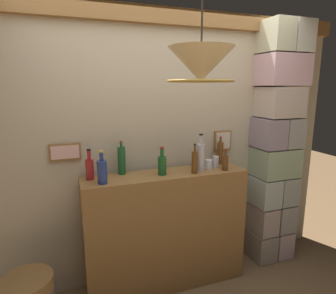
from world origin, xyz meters
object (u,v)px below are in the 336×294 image
Objects in this scene: liquor_bottle_tequila at (225,162)px; glass_tumbler_rocks at (208,164)px; liquor_bottle_brandy at (90,168)px; liquor_bottle_rum at (220,153)px; liquor_bottle_scotch at (195,162)px; liquor_bottle_gin at (201,156)px; pendant_lamp at (201,66)px; liquor_bottle_rye at (162,165)px; liquor_bottle_vermouth at (102,171)px; glass_tumbler_highball at (216,162)px; liquor_bottle_whiskey at (122,160)px.

liquor_bottle_tequila is 2.36× the size of glass_tumbler_rocks.
liquor_bottle_brandy reaches higher than liquor_bottle_tequila.
liquor_bottle_rum reaches higher than glass_tumbler_rocks.
liquor_bottle_scotch reaches higher than liquor_bottle_brandy.
liquor_bottle_tequila is at bearing -39.00° from glass_tumbler_rocks.
pendant_lamp reaches higher than liquor_bottle_gin.
liquor_bottle_rum is at bearing 30.70° from glass_tumbler_rocks.
liquor_bottle_rye is 0.61m from liquor_bottle_brandy.
liquor_bottle_rum is at bearing 28.64° from liquor_bottle_scotch.
liquor_bottle_vermouth is (-0.80, -0.00, -0.00)m from liquor_bottle_scotch.
glass_tumbler_highball is (-0.10, -0.09, -0.06)m from liquor_bottle_rum.
liquor_bottle_tequila is 0.67× the size of liquor_bottle_whiskey.
liquor_bottle_rye reaches higher than glass_tumbler_rocks.
glass_tumbler_highball is at bearing 5.86° from liquor_bottle_rye.
liquor_bottle_rum is 1.03× the size of liquor_bottle_scotch.
liquor_bottle_tequila is 1.12m from pendant_lamp.
pendant_lamp reaches higher than glass_tumbler_rocks.
liquor_bottle_gin is 3.24× the size of glass_tumbler_highball.
liquor_bottle_scotch is at bearing -151.36° from liquor_bottle_rum.
liquor_bottle_whiskey reaches higher than glass_tumbler_highball.
liquor_bottle_gin is 0.14m from glass_tumbler_rocks.
liquor_bottle_rum is 3.26× the size of glass_tumbler_rocks.
liquor_bottle_rum reaches higher than liquor_bottle_brandy.
liquor_bottle_vermouth is at bearing -170.08° from liquor_bottle_rum.
liquor_bottle_vermouth is at bearing -174.55° from glass_tumbler_rocks.
liquor_bottle_brandy is 1.16m from glass_tumbler_highball.
liquor_bottle_rum is (0.29, 0.15, -0.02)m from liquor_bottle_gin.
liquor_bottle_rye is at bearing 173.84° from liquor_bottle_tequila.
glass_tumbler_highball is at bearing 18.04° from liquor_bottle_gin.
liquor_bottle_scotch is at bearing -157.25° from glass_tumbler_highball.
liquor_bottle_rum is at bearing 27.54° from liquor_bottle_gin.
liquor_bottle_gin is at bearing -161.96° from glass_tumbler_highball.
liquor_bottle_rye is 0.84× the size of liquor_bottle_whiskey.
liquor_bottle_gin is at bearing -158.86° from glass_tumbler_rocks.
liquor_bottle_whiskey is at bearing 156.45° from liquor_bottle_rye.
liquor_bottle_rye is at bearing 179.23° from liquor_bottle_gin.
glass_tumbler_highball is at bearing 52.98° from pendant_lamp.
liquor_bottle_brandy reaches higher than glass_tumbler_highball.
liquor_bottle_rum is (0.66, 0.15, 0.02)m from liquor_bottle_rye.
liquor_bottle_whiskey is at bearing 172.27° from glass_tumbler_rocks.
pendant_lamp is at bearing -127.02° from glass_tumbler_highball.
liquor_bottle_rye is 2.93× the size of glass_tumbler_rocks.
glass_tumbler_highball is (1.08, 0.12, -0.05)m from liquor_bottle_vermouth.
pendant_lamp is at bearing -117.48° from liquor_bottle_gin.
pendant_lamp is (0.05, -0.62, 0.79)m from liquor_bottle_rye.
liquor_bottle_gin is 1.28× the size of liquor_bottle_vermouth.
liquor_bottle_tequila is 0.24m from liquor_bottle_gin.
liquor_bottle_tequila is 0.36× the size of pendant_lamp.
liquor_bottle_tequila is 0.13m from glass_tumbler_highball.
glass_tumbler_rocks is (0.10, 0.04, -0.09)m from liquor_bottle_gin.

